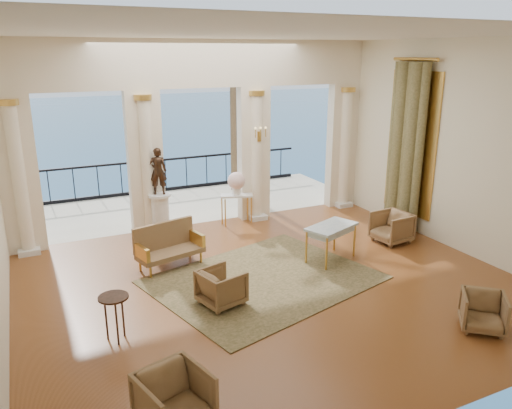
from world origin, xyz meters
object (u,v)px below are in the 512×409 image
armchair_b (483,310)px  side_table (114,303)px  armchair_d (221,286)px  game_table (331,229)px  statue (158,171)px  settee (168,245)px  pedestal (161,216)px  armchair_c (392,226)px  armchair_a (174,398)px  console_table (237,200)px

armchair_b → side_table: size_ratio=0.90×
armchair_b → side_table: bearing=-161.2°
armchair_b → armchair_d: (-3.41, 2.52, 0.02)m
game_table → statue: bearing=112.6°
settee → pedestal: 1.80m
armchair_b → statue: bearing=159.8°
armchair_d → settee: settee is taller
armchair_c → side_table: 6.67m
game_table → pedestal: size_ratio=1.22×
armchair_a → armchair_c: armchair_c is taller
settee → console_table: settee is taller
settee → statue: 2.13m
settee → armchair_a: bearing=-118.7°
settee → side_table: settee is taller
settee → side_table: (-1.48, -2.37, 0.19)m
armchair_b → game_table: game_table is taller
pedestal → statue: size_ratio=0.94×
pedestal → statue: (0.00, -0.00, 1.09)m
armchair_a → statue: statue is taller
armchair_d → pedestal: (-0.06, 3.77, 0.15)m
statue → armchair_d: bearing=108.9°
armchair_a → armchair_d: (1.58, 2.53, -0.03)m
statue → console_table: (1.98, 0.05, -0.95)m
armchair_a → armchair_c: (6.21, 3.64, 0.00)m
pedestal → side_table: pedestal is taller
armchair_b → pedestal: (-3.47, 6.29, 0.17)m
statue → side_table: (-1.81, -4.14, -0.95)m
armchair_c → side_table: (-6.50, -1.48, 0.24)m
armchair_d → side_table: bearing=86.0°
settee → pedestal: size_ratio=1.40×
armchair_c → settee: (-5.01, 0.89, 0.05)m
armchair_b → armchair_d: 4.24m
side_table → settee: bearing=57.9°
console_table → armchair_a: bearing=-100.1°
side_table → armchair_c: bearing=12.8°
side_table → armchair_b: bearing=-22.2°
armchair_b → armchair_d: bearing=-175.5°
armchair_b → console_table: bearing=144.2°
armchair_c → pedestal: bearing=-124.0°
armchair_c → pedestal: size_ratio=0.75×
armchair_c → armchair_d: 4.76m
pedestal → statue: statue is taller
armchair_d → settee: 2.04m
armchair_a → side_table: armchair_a is taller
pedestal → armchair_b: bearing=-61.1°
armchair_d → console_table: size_ratio=0.82×
armchair_a → armchair_b: bearing=-15.4°
armchair_d → side_table: size_ratio=0.96×
console_table → side_table: size_ratio=1.17×
game_table → armchair_b: bearing=-100.8°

